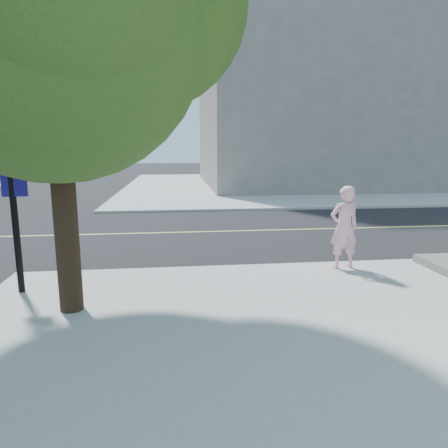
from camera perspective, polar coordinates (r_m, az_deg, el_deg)
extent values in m
plane|color=black|center=(10.01, -21.88, -6.80)|extent=(140.00, 140.00, 0.00)
cube|color=black|center=(14.26, -17.28, -1.41)|extent=(140.00, 9.00, 0.01)
cube|color=#9F9F9F|center=(32.71, 12.70, 5.48)|extent=(29.00, 25.00, 0.12)
cube|color=slate|center=(33.50, 13.76, 17.66)|extent=(18.00, 16.00, 14.00)
imported|color=#F5B0C4|center=(9.66, 16.57, -0.47)|extent=(0.75, 0.54, 1.92)
cylinder|color=black|center=(7.17, -21.63, 3.58)|extent=(0.39, 0.39, 3.92)
sphere|color=#31551C|center=(7.35, -23.16, 24.22)|extent=(4.79, 4.79, 4.79)
cylinder|color=black|center=(8.49, -27.79, 5.34)|extent=(0.12, 0.12, 4.29)
cube|color=white|center=(8.44, -27.83, 8.79)|extent=(0.56, 0.04, 0.20)
cube|color=navy|center=(8.46, -27.53, 5.34)|extent=(0.46, 0.04, 0.56)
imported|color=black|center=(8.50, -28.59, 14.26)|extent=(0.17, 0.20, 1.02)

